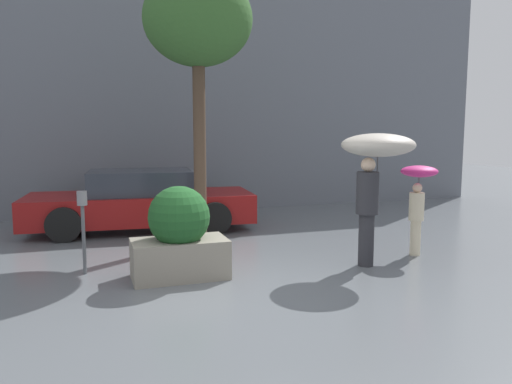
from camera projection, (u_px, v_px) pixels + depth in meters
ground_plane at (240, 291)px, 6.36m from camera, size 40.00×40.00×0.00m
building_facade at (161, 90)px, 12.09m from camera, size 18.00×0.30×6.00m
planter_box at (179, 236)px, 6.85m from camera, size 1.30×0.85×1.28m
person_adult at (376, 159)px, 7.36m from camera, size 1.08×1.08×1.99m
person_child at (418, 190)px, 8.10m from camera, size 0.59×0.59×1.46m
parked_car_near at (141, 202)px, 10.19m from camera, size 4.63×2.22×1.22m
street_tree at (198, 23)px, 8.69m from camera, size 1.91×1.91×4.77m
parking_meter at (83, 214)px, 6.99m from camera, size 0.14×0.14×1.19m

